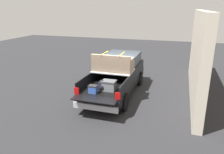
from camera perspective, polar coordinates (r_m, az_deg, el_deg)
ground_plane at (r=11.45m, az=0.92°, el=-4.37°), size 40.00×40.00×0.00m
pickup_truck at (r=11.46m, az=1.48°, el=0.77°), size 6.05×2.06×2.23m
building_facade at (r=11.80m, az=21.42°, el=5.64°), size 8.48×0.36×4.17m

